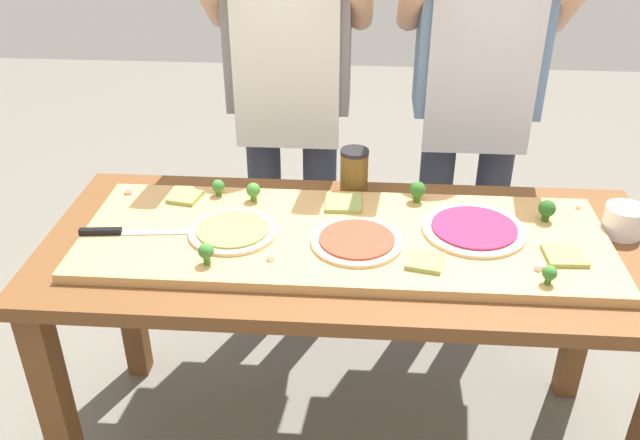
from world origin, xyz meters
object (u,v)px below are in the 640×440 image
(broccoli_floret_center_left, at_px, (206,252))
(cheese_crumble_d, at_px, (539,267))
(chefs_knife, at_px, (120,232))
(broccoli_floret_back_mid, at_px, (418,190))
(broccoli_floret_front_mid, at_px, (253,191))
(cook_left, at_px, (289,78))
(broccoli_floret_center_right, at_px, (550,274))
(flour_cup, at_px, (623,222))
(pizza_slice_far_right, at_px, (425,261))
(cheese_crumble_c, at_px, (579,206))
(broccoli_floret_back_right, at_px, (218,187))
(sauce_jar, at_px, (354,171))
(prep_table, at_px, (350,275))
(pizza_whole_pesto_green, at_px, (233,231))
(cook_right, at_px, (477,82))
(broccoli_floret_front_right, at_px, (547,209))
(pizza_slice_center, at_px, (343,203))
(pizza_slice_near_left, at_px, (565,256))
(cheese_crumble_b, at_px, (271,257))
(pizza_whole_tomato_red, at_px, (357,241))
(cheese_crumble_a, at_px, (129,190))
(pizza_whole_beet_magenta, at_px, (474,229))
(pizza_slice_near_right, at_px, (185,197))

(broccoli_floret_center_left, distance_m, cheese_crumble_d, 0.80)
(chefs_knife, height_order, broccoli_floret_back_mid, broccoli_floret_back_mid)
(broccoli_floret_front_mid, xyz_separation_m, cook_left, (0.05, 0.48, 0.18))
(broccoli_floret_center_right, bearing_deg, flour_cup, 47.93)
(chefs_knife, bearing_deg, pizza_slice_far_right, -6.05)
(cheese_crumble_c, bearing_deg, flour_cup, -44.29)
(broccoli_floret_back_right, relative_size, sauce_jar, 0.36)
(prep_table, distance_m, broccoli_floret_center_right, 0.53)
(pizza_whole_pesto_green, distance_m, cook_right, 0.98)
(flour_cup, distance_m, sauce_jar, 0.75)
(broccoli_floret_center_left, distance_m, cook_right, 1.10)
(chefs_knife, distance_m, pizza_whole_pesto_green, 0.30)
(prep_table, distance_m, broccoli_floret_front_right, 0.56)
(broccoli_floret_back_right, bearing_deg, pizza_slice_center, -5.09)
(pizza_slice_near_left, bearing_deg, cheese_crumble_d, -142.00)
(broccoli_floret_front_right, bearing_deg, flour_cup, -3.60)
(cheese_crumble_b, bearing_deg, broccoli_floret_center_left, -169.52)
(pizza_slice_center, distance_m, cheese_crumble_c, 0.66)
(flour_cup, bearing_deg, broccoli_floret_front_mid, 176.11)
(broccoli_floret_back_mid, bearing_deg, cheese_crumble_b, -138.66)
(broccoli_floret_front_mid, bearing_deg, flour_cup, -3.89)
(chefs_knife, relative_size, pizza_whole_tomato_red, 1.25)
(pizza_slice_far_right, relative_size, broccoli_floret_front_right, 1.44)
(pizza_slice_center, xyz_separation_m, sauce_jar, (0.03, 0.13, 0.04))
(broccoli_floret_center_right, bearing_deg, pizza_whole_pesto_green, 167.42)
(cook_left, relative_size, cook_right, 1.00)
(pizza_whole_tomato_red, xyz_separation_m, broccoli_floret_center_left, (-0.36, -0.12, 0.03))
(pizza_slice_far_right, xyz_separation_m, cheese_crumble_a, (-0.84, 0.31, 0.00))
(pizza_whole_pesto_green, bearing_deg, cheese_crumble_a, 149.48)
(broccoli_floret_center_left, bearing_deg, cheese_crumble_d, 2.23)
(chefs_knife, height_order, pizza_whole_pesto_green, same)
(cheese_crumble_b, xyz_separation_m, cook_right, (0.58, 0.78, 0.20))
(pizza_slice_near_left, height_order, cook_right, cook_right)
(broccoli_floret_center_right, bearing_deg, pizza_slice_far_right, 166.87)
(pizza_slice_center, relative_size, broccoli_floret_back_mid, 1.65)
(pizza_whole_tomato_red, relative_size, pizza_slice_near_left, 2.46)
(broccoli_floret_center_right, bearing_deg, pizza_whole_beet_magenta, 122.28)
(broccoli_floret_center_right, xyz_separation_m, cheese_crumble_b, (-0.66, 0.05, -0.02))
(pizza_slice_far_right, height_order, cheese_crumble_a, cheese_crumble_a)
(pizza_whole_beet_magenta, relative_size, cook_left, 0.16)
(broccoli_floret_center_right, distance_m, sauce_jar, 0.67)
(broccoli_floret_front_mid, relative_size, flour_cup, 0.52)
(pizza_slice_near_left, distance_m, broccoli_floret_back_right, 0.96)
(pizza_slice_near_right, xyz_separation_m, sauce_jar, (0.48, 0.13, 0.04))
(pizza_whole_pesto_green, height_order, cheese_crumble_d, same)
(pizza_whole_tomato_red, xyz_separation_m, pizza_whole_pesto_green, (-0.33, 0.03, -0.00))
(pizza_slice_far_right, bearing_deg, cheese_crumble_b, -178.25)
(cheese_crumble_a, xyz_separation_m, flour_cup, (1.38, -0.09, 0.00))
(cheese_crumble_b, height_order, cheese_crumble_d, cheese_crumble_d)
(pizza_slice_near_right, relative_size, broccoli_floret_center_left, 1.46)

